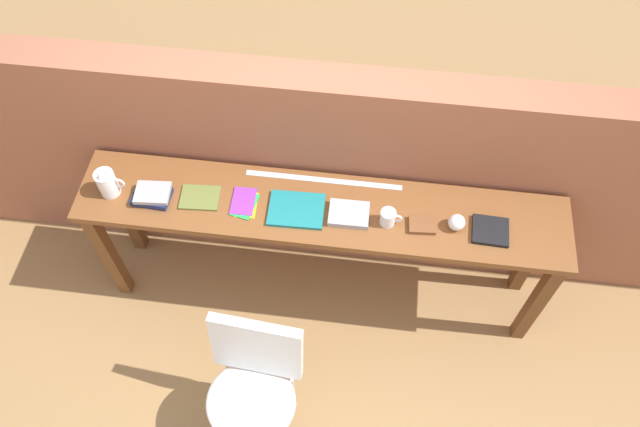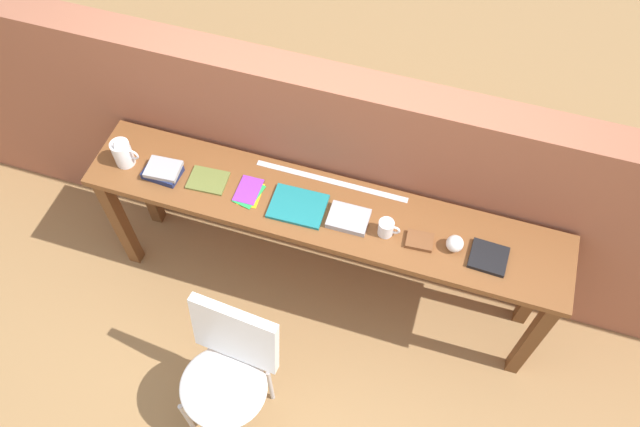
# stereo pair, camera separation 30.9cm
# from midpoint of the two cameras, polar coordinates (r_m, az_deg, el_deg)

# --- Properties ---
(ground_plane) EXTENTS (40.00, 40.00, 0.00)m
(ground_plane) POSITION_cam_midpoint_polar(r_m,az_deg,el_deg) (3.77, -2.86, -10.89)
(ground_plane) COLOR #9E7547
(brick_wall_back) EXTENTS (6.00, 0.20, 1.45)m
(brick_wall_back) POSITION_cam_midpoint_polar(r_m,az_deg,el_deg) (3.45, -1.75, 3.57)
(brick_wall_back) COLOR #9E5B42
(brick_wall_back) RESTS_ON ground
(sideboard) EXTENTS (2.50, 0.44, 0.88)m
(sideboard) POSITION_cam_midpoint_polar(r_m,az_deg,el_deg) (3.25, -2.60, -1.02)
(sideboard) COLOR brown
(sideboard) RESTS_ON ground
(chair_white_moulded) EXTENTS (0.47, 0.48, 0.89)m
(chair_white_moulded) POSITION_cam_midpoint_polar(r_m,az_deg,el_deg) (3.14, -9.05, -15.33)
(chair_white_moulded) COLOR white
(chair_white_moulded) RESTS_ON ground
(pitcher_white) EXTENTS (0.14, 0.10, 0.18)m
(pitcher_white) POSITION_cam_midpoint_polar(r_m,az_deg,el_deg) (3.35, -21.39, 2.42)
(pitcher_white) COLOR white
(pitcher_white) RESTS_ON sideboard
(book_stack_leftmost) EXTENTS (0.20, 0.15, 0.06)m
(book_stack_leftmost) POSITION_cam_midpoint_polar(r_m,az_deg,el_deg) (3.29, -17.73, 1.42)
(book_stack_leftmost) COLOR navy
(book_stack_leftmost) RESTS_ON sideboard
(magazine_cycling) EXTENTS (0.21, 0.16, 0.01)m
(magazine_cycling) POSITION_cam_midpoint_polar(r_m,az_deg,el_deg) (3.25, -13.61, 1.22)
(magazine_cycling) COLOR olive
(magazine_cycling) RESTS_ON sideboard
(pamphlet_pile_colourful) EXTENTS (0.14, 0.19, 0.01)m
(pamphlet_pile_colourful) POSITION_cam_midpoint_polar(r_m,az_deg,el_deg) (3.18, -9.67, 0.71)
(pamphlet_pile_colourful) COLOR yellow
(pamphlet_pile_colourful) RESTS_ON sideboard
(book_open_centre) EXTENTS (0.28, 0.22, 0.02)m
(book_open_centre) POSITION_cam_midpoint_polar(r_m,az_deg,el_deg) (3.12, -5.01, 0.13)
(book_open_centre) COLOR #19757A
(book_open_centre) RESTS_ON sideboard
(book_grey_hardcover) EXTENTS (0.20, 0.15, 0.03)m
(book_grey_hardcover) POSITION_cam_midpoint_polar(r_m,az_deg,el_deg) (3.09, -0.19, -0.27)
(book_grey_hardcover) COLOR #9E9EA3
(book_grey_hardcover) RESTS_ON sideboard
(mug) EXTENTS (0.11, 0.08, 0.09)m
(mug) POSITION_cam_midpoint_polar(r_m,az_deg,el_deg) (3.05, 3.41, -0.59)
(mug) COLOR white
(mug) RESTS_ON sideboard
(leather_journal_brown) EXTENTS (0.14, 0.11, 0.02)m
(leather_journal_brown) POSITION_cam_midpoint_polar(r_m,az_deg,el_deg) (3.08, 6.51, -1.27)
(leather_journal_brown) COLOR brown
(leather_journal_brown) RESTS_ON sideboard
(sports_ball_small) EXTENTS (0.08, 0.08, 0.08)m
(sports_ball_small) POSITION_cam_midpoint_polar(r_m,az_deg,el_deg) (3.07, 9.61, -1.03)
(sports_ball_small) COLOR silver
(sports_ball_small) RESTS_ON sideboard
(book_repair_rightmost) EXTENTS (0.18, 0.17, 0.02)m
(book_repair_rightmost) POSITION_cam_midpoint_polar(r_m,az_deg,el_deg) (3.12, 12.62, -1.77)
(book_repair_rightmost) COLOR black
(book_repair_rightmost) RESTS_ON sideboard
(ruler_metal_back_edge) EXTENTS (0.81, 0.03, 0.00)m
(ruler_metal_back_edge) POSITION_cam_midpoint_polar(r_m,az_deg,el_deg) (3.23, -2.41, 2.87)
(ruler_metal_back_edge) COLOR silver
(ruler_metal_back_edge) RESTS_ON sideboard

